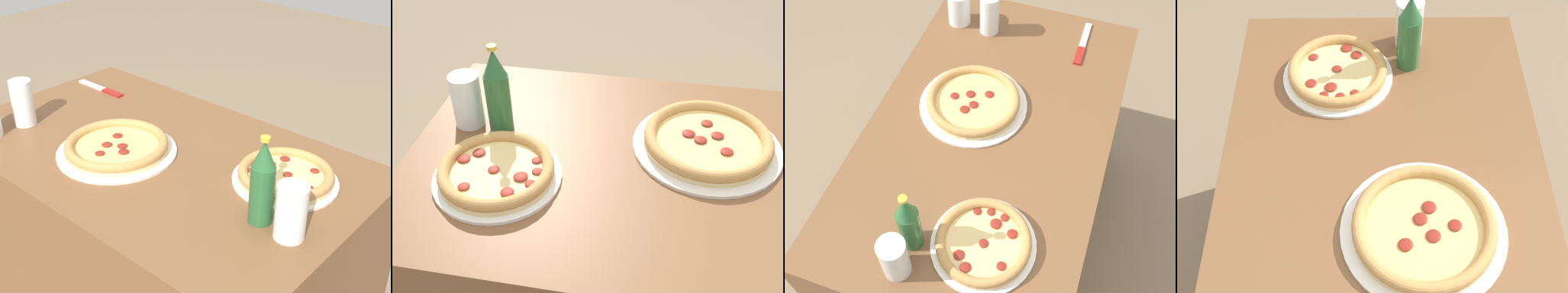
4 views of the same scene
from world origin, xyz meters
TOP-DOWN VIEW (x-y plane):
  - table at (0.00, 0.00)m, footprint 1.21×0.72m
  - pizza_veggie at (0.37, 0.11)m, footprint 0.27×0.27m
  - pizza_margherita at (-0.07, -0.08)m, footprint 0.34×0.34m
  - glass_mango_juice at (0.50, -0.08)m, footprint 0.07×0.07m
  - beer_bottle at (0.42, -0.07)m, footprint 0.06×0.06m

SIDE VIEW (x-z plane):
  - table at x=0.00m, z-range 0.00..0.72m
  - pizza_veggie at x=0.37m, z-range 0.72..0.76m
  - pizza_margherita at x=-0.07m, z-range 0.72..0.76m
  - glass_mango_juice at x=0.50m, z-range 0.71..0.85m
  - beer_bottle at x=0.42m, z-range 0.71..0.93m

